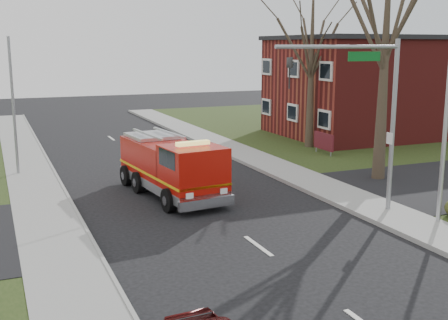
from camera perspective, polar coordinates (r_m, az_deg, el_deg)
name	(u,v)px	position (r m, az deg, el deg)	size (l,w,h in m)	color
ground	(258,246)	(18.89, 3.49, -8.73)	(120.00, 120.00, 0.00)	black
sidewalk_right	(407,222)	(22.18, 18.12, -5.99)	(2.40, 80.00, 0.15)	gray
sidewalk_left	(66,273)	(17.22, -15.73, -10.95)	(2.40, 80.00, 0.15)	gray
brick_building	(383,86)	(43.34, 15.83, 7.29)	(15.40, 10.40, 7.25)	maroon
health_center_sign	(324,142)	(34.27, 10.10, 1.85)	(0.12, 2.00, 1.40)	#56141D
bare_tree_near	(386,27)	(27.95, 16.17, 12.89)	(6.00, 6.00, 12.00)	#32271E
bare_tree_far	(312,47)	(36.19, 8.92, 11.31)	(5.25, 5.25, 10.50)	#32271E
traffic_signal_mast	(367,95)	(21.83, 14.32, 6.37)	(5.29, 0.18, 6.80)	gray
streetlight_pole	(446,103)	(21.58, 21.63, 5.45)	(1.48, 0.16, 8.40)	#B7BABF
utility_pole_far	(13,108)	(30.05, -20.60, 5.00)	(0.14, 0.14, 7.00)	gray
fire_engine	(172,168)	(24.80, -5.33, -0.82)	(3.25, 7.09, 2.77)	#A80F07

